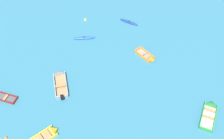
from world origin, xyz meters
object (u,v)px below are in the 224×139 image
at_px(rowboat_orange_midfield_left, 149,58).
at_px(mooring_buoy_central, 6,138).
at_px(kayak_deep_blue_cluster_outer, 129,22).
at_px(mooring_buoy_far_field, 85,20).
at_px(rowboat_green_near_left, 210,109).
at_px(kayak_blue_outer_left, 84,38).
at_px(rowboat_grey_center, 60,78).
at_px(rowboat_yellow_foreground_center, 50,133).

height_order(rowboat_orange_midfield_left, mooring_buoy_central, rowboat_orange_midfield_left).
bearing_deg(kayak_deep_blue_cluster_outer, mooring_buoy_far_field, 166.06).
bearing_deg(mooring_buoy_central, rowboat_green_near_left, 0.73).
bearing_deg(kayak_blue_outer_left, rowboat_green_near_left, -46.64).
distance_m(kayak_blue_outer_left, mooring_buoy_far_field, 4.11).
relative_size(rowboat_grey_center, mooring_buoy_far_field, 10.88).
bearing_deg(rowboat_yellow_foreground_center, kayak_deep_blue_cluster_outer, 55.68).
bearing_deg(rowboat_grey_center, kayak_deep_blue_cluster_outer, 42.61).
relative_size(rowboat_grey_center, mooring_buoy_central, 13.47).
distance_m(mooring_buoy_far_field, mooring_buoy_central, 20.26).
xyz_separation_m(rowboat_grey_center, rowboat_green_near_left, (16.25, -6.72, -0.00)).
bearing_deg(kayak_blue_outer_left, rowboat_yellow_foreground_center, -108.06).
bearing_deg(rowboat_green_near_left, rowboat_grey_center, 157.55).
bearing_deg(rowboat_grey_center, rowboat_green_near_left, -22.45).
distance_m(rowboat_green_near_left, mooring_buoy_far_field, 21.52).
height_order(rowboat_orange_midfield_left, mooring_buoy_far_field, rowboat_orange_midfield_left).
distance_m(rowboat_orange_midfield_left, mooring_buoy_far_field, 11.79).
distance_m(kayak_blue_outer_left, kayak_deep_blue_cluster_outer, 7.17).
bearing_deg(rowboat_green_near_left, kayak_deep_blue_cluster_outer, 110.72).
height_order(kayak_blue_outer_left, rowboat_orange_midfield_left, rowboat_orange_midfield_left).
xyz_separation_m(rowboat_orange_midfield_left, mooring_buoy_central, (-16.98, -8.80, -0.16)).
xyz_separation_m(kayak_deep_blue_cluster_outer, rowboat_green_near_left, (6.08, -16.07, 0.07)).
xyz_separation_m(rowboat_grey_center, rowboat_orange_midfield_left, (11.41, 1.81, -0.04)).
height_order(rowboat_grey_center, rowboat_yellow_foreground_center, rowboat_grey_center).
bearing_deg(rowboat_grey_center, rowboat_orange_midfield_left, 9.02).
relative_size(rowboat_grey_center, kayak_blue_outer_left, 1.47).
distance_m(kayak_blue_outer_left, mooring_buoy_central, 16.52).
height_order(kayak_blue_outer_left, rowboat_green_near_left, rowboat_green_near_left).
height_order(rowboat_grey_center, rowboat_green_near_left, rowboat_grey_center).
bearing_deg(rowboat_green_near_left, rowboat_yellow_foreground_center, -178.53).
relative_size(kayak_blue_outer_left, rowboat_green_near_left, 0.75).
bearing_deg(rowboat_yellow_foreground_center, kayak_blue_outer_left, 71.94).
height_order(rowboat_yellow_foreground_center, kayak_deep_blue_cluster_outer, rowboat_yellow_foreground_center).
height_order(kayak_blue_outer_left, mooring_buoy_central, kayak_blue_outer_left).
xyz_separation_m(rowboat_orange_midfield_left, mooring_buoy_far_field, (-7.50, 9.10, -0.16)).
xyz_separation_m(rowboat_grey_center, mooring_buoy_far_field, (3.91, 10.91, -0.20)).
distance_m(rowboat_grey_center, mooring_buoy_central, 8.95).
bearing_deg(rowboat_yellow_foreground_center, mooring_buoy_far_field, 74.50).
distance_m(kayak_blue_outer_left, rowboat_green_near_left, 18.63).
bearing_deg(rowboat_grey_center, mooring_buoy_far_field, 70.29).
distance_m(rowboat_orange_midfield_left, mooring_buoy_central, 19.13).
relative_size(kayak_deep_blue_cluster_outer, mooring_buoy_central, 7.70).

